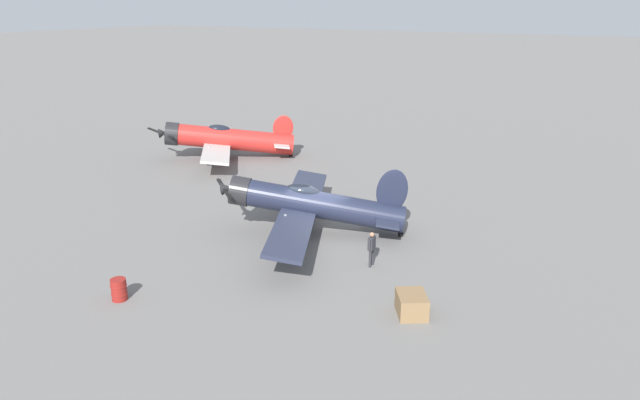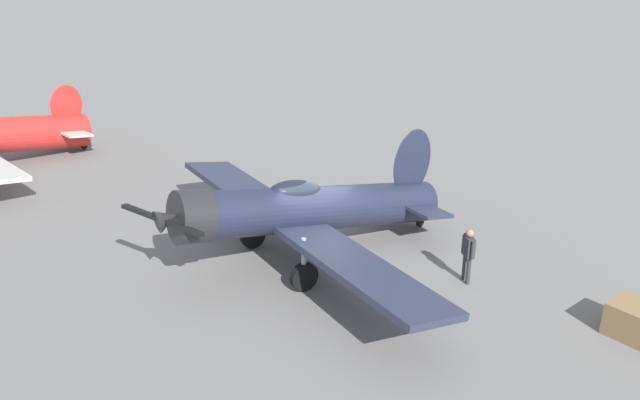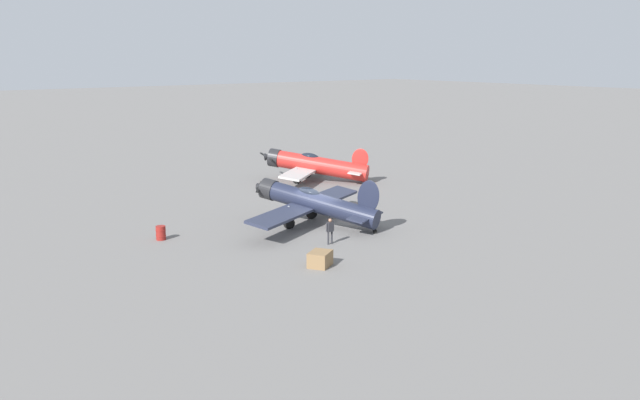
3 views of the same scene
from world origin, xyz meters
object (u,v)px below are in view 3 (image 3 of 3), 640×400
Objects in this scene: fuel_drum at (161,233)px; ground_crew_mechanic at (330,229)px; airplane_foreground at (314,202)px; equipment_crate at (320,259)px; airplane_mid_apron at (314,165)px.

ground_crew_mechanic is at bearing -43.31° from fuel_drum.
airplane_foreground reaches higher than equipment_crate.
ground_crew_mechanic is 1.81× the size of fuel_drum.
airplane_foreground reaches higher than fuel_drum.
ground_crew_mechanic is (-11.96, -17.23, -0.52)m from airplane_mid_apron.
airplane_foreground is at bearing 152.26° from ground_crew_mechanic.
fuel_drum is (-7.65, 7.21, -0.52)m from ground_crew_mechanic.
airplane_foreground is at bearing -17.11° from fuel_drum.
airplane_foreground is 7.67× the size of ground_crew_mechanic.
airplane_foreground reaches higher than airplane_mid_apron.
airplane_foreground is 4.73m from ground_crew_mechanic.
airplane_mid_apron reaches higher than fuel_drum.
ground_crew_mechanic is 0.93× the size of equipment_crate.
fuel_drum is (-4.48, 10.31, 0.03)m from equipment_crate.
airplane_foreground is 9.06m from equipment_crate.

